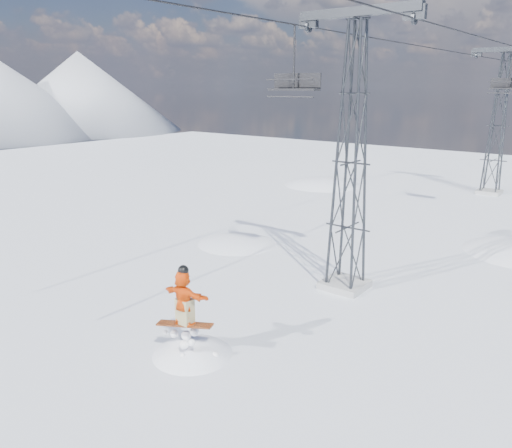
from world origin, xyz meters
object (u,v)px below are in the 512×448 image
(lift_tower_near, at_px, (351,164))
(lift_chair_near, at_px, (295,83))
(snowboarder_jump, at_px, (194,397))
(lift_tower_far, at_px, (498,126))

(lift_tower_near, relative_size, lift_chair_near, 4.12)
(lift_tower_near, relative_size, snowboarder_jump, 1.60)
(snowboarder_jump, bearing_deg, lift_chair_near, 97.24)
(lift_tower_near, height_order, lift_chair_near, lift_tower_near)
(lift_tower_near, xyz_separation_m, snowboarder_jump, (-1.29, -8.12, -7.08))
(lift_tower_near, xyz_separation_m, lift_tower_far, (0.00, 25.00, 0.00))
(lift_tower_far, height_order, lift_chair_near, lift_tower_far)
(snowboarder_jump, relative_size, lift_chair_near, 2.58)
(lift_tower_far, xyz_separation_m, snowboarder_jump, (-1.29, -33.12, -7.08))
(lift_tower_near, relative_size, lift_tower_far, 1.00)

